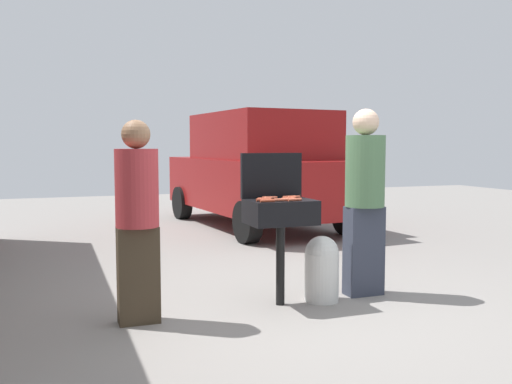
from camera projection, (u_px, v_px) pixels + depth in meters
ground_plane at (304, 308)px, 4.95m from camera, size 24.00×24.00×0.00m
bbq_grill at (281, 216)px, 4.99m from camera, size 0.60×0.44×0.97m
grill_lid_open at (272, 175)px, 5.17m from camera, size 0.60×0.05×0.42m
hot_dog_0 at (295, 200)px, 4.86m from camera, size 0.13×0.04×0.03m
hot_dog_1 at (269, 198)px, 5.05m from camera, size 0.13×0.04×0.03m
hot_dog_2 at (264, 200)px, 4.85m from camera, size 0.13×0.04×0.03m
hot_dog_3 at (289, 198)px, 5.01m from camera, size 0.13×0.03×0.03m
hot_dog_4 at (289, 197)px, 5.11m from camera, size 0.13×0.03×0.03m
hot_dog_5 at (270, 198)px, 5.03m from camera, size 0.13×0.03×0.03m
hot_dog_6 at (265, 199)px, 4.93m from camera, size 0.13×0.03×0.03m
hot_dog_7 at (288, 199)px, 4.90m from camera, size 0.13×0.03×0.03m
hot_dog_8 at (294, 197)px, 5.09m from camera, size 0.13×0.04×0.03m
hot_dog_9 at (267, 201)px, 4.76m from camera, size 0.13×0.03×0.03m
hot_dog_10 at (281, 200)px, 4.84m from camera, size 0.13×0.04×0.03m
propane_tank at (322, 267)px, 5.15m from camera, size 0.32×0.32×0.62m
person_left at (137, 214)px, 4.47m from camera, size 0.35×0.35×1.66m
person_right at (365, 195)px, 5.33m from camera, size 0.38×0.38×1.81m
parked_minivan at (258, 170)px, 9.86m from camera, size 2.37×4.56×2.02m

